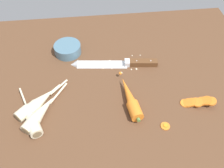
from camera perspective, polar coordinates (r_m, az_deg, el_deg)
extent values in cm
cube|color=brown|center=(96.03, -0.13, -0.49)|extent=(120.00, 90.00, 4.00)
cube|color=silver|center=(101.08, -2.26, 4.48)|extent=(20.36, 6.55, 0.50)
cone|color=silver|center=(102.13, -8.57, 4.43)|extent=(3.41, 4.26, 3.96)
cube|color=silver|center=(100.60, 3.45, 4.83)|extent=(2.31, 3.14, 2.20)
cube|color=brown|center=(101.20, 7.14, 4.80)|extent=(11.24, 3.98, 2.20)
sphere|color=silver|center=(100.14, 5.60, 5.27)|extent=(0.50, 0.50, 0.50)
sphere|color=silver|center=(100.84, 8.78, 5.24)|extent=(0.50, 0.50, 0.50)
cylinder|color=orange|center=(84.32, 5.22, -6.02)|extent=(5.07, 6.81, 4.20)
cone|color=orange|center=(88.56, 3.70, -2.19)|extent=(6.15, 15.46, 3.99)
sphere|color=orange|center=(94.98, 1.88, 2.44)|extent=(1.20, 1.20, 1.20)
cylinder|color=#5B7F3D|center=(82.39, 6.03, -8.06)|extent=(1.33, 1.16, 1.20)
cylinder|color=beige|center=(88.42, -19.54, -6.36)|extent=(5.96, 5.97, 4.00)
cone|color=beige|center=(90.00, -16.60, -3.89)|extent=(8.19, 8.33, 3.80)
cylinder|color=beige|center=(92.70, -13.63, -1.81)|extent=(6.39, 6.66, 0.70)
cylinder|color=#7A6647|center=(87.95, -20.63, -7.26)|extent=(2.23, 2.15, 2.80)
cylinder|color=beige|center=(83.99, -17.11, -9.56)|extent=(5.62, 6.26, 4.00)
cone|color=beige|center=(88.29, -18.41, -5.99)|extent=(6.92, 9.90, 3.80)
cylinder|color=beige|center=(93.73, -19.45, -3.03)|extent=(4.32, 9.45, 0.70)
cylinder|color=#7A6647|center=(82.53, -16.60, -10.93)|extent=(2.71, 1.32, 2.80)
cylinder|color=beige|center=(88.80, -17.78, -5.30)|extent=(6.00, 6.03, 4.00)
cone|color=beige|center=(90.67, -14.89, -2.80)|extent=(8.24, 8.46, 3.80)
cylinder|color=beige|center=(93.65, -11.98, -0.70)|extent=(6.41, 6.83, 0.70)
cylinder|color=#7A6647|center=(88.23, -18.85, -6.23)|extent=(2.26, 2.12, 2.80)
cylinder|color=beige|center=(85.15, -17.94, -8.72)|extent=(6.29, 6.71, 4.00)
cone|color=beige|center=(87.83, -14.96, -5.13)|extent=(8.41, 10.14, 3.80)
cylinder|color=beige|center=(91.81, -12.04, -2.05)|extent=(6.23, 9.12, 0.70)
cylinder|color=#7A6647|center=(84.33, -19.08, -10.05)|extent=(2.52, 1.77, 2.80)
cylinder|color=orange|center=(91.71, 16.30, -4.14)|extent=(3.57, 3.57, 0.70)
cylinder|color=orange|center=(91.64, 16.81, -4.12)|extent=(3.57, 3.52, 2.18)
cylinder|color=orange|center=(91.85, 17.56, -3.98)|extent=(3.49, 3.43, 2.03)
cylinder|color=orange|center=(92.07, 18.38, -3.87)|extent=(3.38, 3.31, 1.86)
cylinder|color=orange|center=(91.82, 18.83, -3.99)|extent=(3.78, 3.71, 1.72)
cylinder|color=orange|center=(92.30, 19.65, -3.71)|extent=(3.45, 3.41, 2.20)
cylinder|color=orange|center=(92.36, 20.13, -3.61)|extent=(3.38, 3.35, 2.24)
cylinder|color=orange|center=(92.44, 20.71, -3.55)|extent=(3.64, 3.62, 2.38)
cylinder|color=orange|center=(92.45, 21.57, -3.67)|extent=(3.60, 3.53, 1.82)
cylinder|color=orange|center=(84.58, 12.01, -9.26)|extent=(3.03, 3.03, 0.70)
cylinder|color=orange|center=(84.35, 12.04, -9.16)|extent=(1.27, 1.27, 0.16)
cylinder|color=slate|center=(106.82, -10.03, 7.83)|extent=(11.00, 11.00, 4.00)
cylinder|color=#3E5C6C|center=(106.51, -10.07, 8.02)|extent=(8.80, 8.80, 2.80)
sphere|color=beige|center=(99.59, 5.55, 3.54)|extent=(0.84, 0.84, 0.84)
sphere|color=beige|center=(99.56, -2.07, 3.70)|extent=(0.66, 0.66, 0.66)
sphere|color=beige|center=(105.78, 6.41, 6.58)|extent=(0.46, 0.46, 0.46)
sphere|color=beige|center=(103.23, 5.38, 5.56)|extent=(0.88, 0.88, 0.88)
sphere|color=beige|center=(99.35, 4.41, 3.42)|extent=(0.63, 0.63, 0.63)
sphere|color=beige|center=(103.19, 4.62, 5.60)|extent=(0.85, 0.85, 0.85)
sphere|color=beige|center=(99.46, -0.07, 3.61)|extent=(0.50, 0.50, 0.50)
sphere|color=beige|center=(100.19, -4.73, 3.90)|extent=(0.69, 0.69, 0.69)
sphere|color=beige|center=(101.01, 4.81, 4.26)|extent=(0.44, 0.44, 0.44)
sphere|color=beige|center=(97.77, 2.16, 2.70)|extent=(0.82, 0.82, 0.82)
sphere|color=beige|center=(101.21, 0.19, 4.62)|extent=(0.57, 0.57, 0.57)
sphere|color=beige|center=(102.75, -0.50, 5.45)|extent=(0.56, 0.56, 0.56)
sphere|color=beige|center=(102.10, 4.63, 4.89)|extent=(0.51, 0.51, 0.51)
sphere|color=beige|center=(101.95, 1.60, 5.00)|extent=(0.56, 0.56, 0.56)
sphere|color=beige|center=(100.69, -0.56, 4.39)|extent=(0.69, 0.69, 0.69)
sphere|color=beige|center=(105.27, 4.59, 6.52)|extent=(0.51, 0.51, 0.51)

